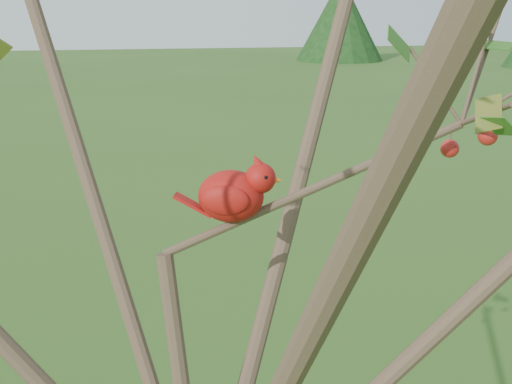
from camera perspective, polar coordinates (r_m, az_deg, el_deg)
The scene contains 3 objects.
crabapple_tree at distance 1.14m, azimuth -4.23°, elevation 0.56°, with size 2.35×2.05×2.95m.
cardinal at distance 1.27m, azimuth -1.92°, elevation -0.14°, with size 0.22×0.14×0.15m.
distant_trees at distance 25.81m, azimuth -13.02°, elevation 13.96°, with size 39.84×13.38×3.86m.
Camera 1 is at (-0.12, -1.11, 2.42)m, focal length 45.00 mm.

